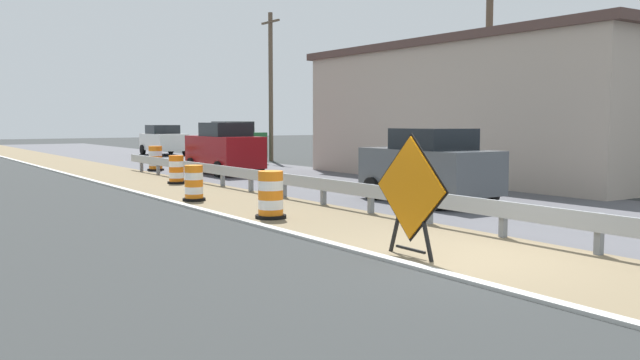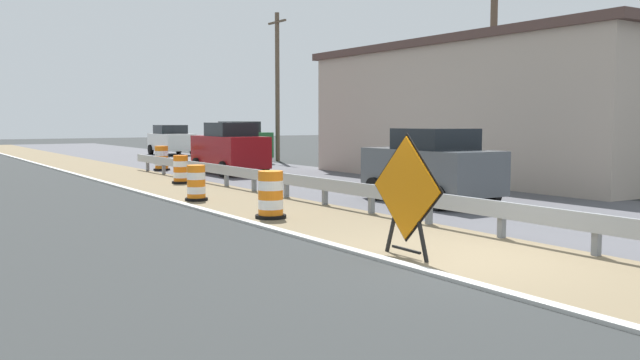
% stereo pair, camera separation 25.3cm
% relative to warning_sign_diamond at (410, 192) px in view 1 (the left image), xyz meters
% --- Properties ---
extents(ground_plane, '(160.00, 160.00, 0.00)m').
position_rel_warning_sign_diamond_xyz_m(ground_plane, '(0.79, -0.44, -1.07)').
color(ground_plane, '#2B2D2D').
extents(median_dirt_strip, '(3.28, 120.00, 0.01)m').
position_rel_warning_sign_diamond_xyz_m(median_dirt_strip, '(1.23, -0.44, -1.07)').
color(median_dirt_strip, '#706047').
rests_on(median_dirt_strip, ground).
extents(curb_near_edge, '(0.20, 120.00, 0.11)m').
position_rel_warning_sign_diamond_xyz_m(curb_near_edge, '(-0.51, -0.44, -1.06)').
color(curb_near_edge, '#ADADA8').
rests_on(curb_near_edge, ground).
extents(guardrail_median, '(0.18, 46.82, 0.71)m').
position_rel_warning_sign_diamond_xyz_m(guardrail_median, '(2.63, -1.64, -0.55)').
color(guardrail_median, '#999EA3').
rests_on(guardrail_median, ground).
extents(warning_sign_diamond, '(0.10, 1.78, 2.03)m').
position_rel_warning_sign_diamond_xyz_m(warning_sign_diamond, '(0.00, 0.00, 0.00)').
color(warning_sign_diamond, black).
rests_on(warning_sign_diamond, ground).
extents(traffic_barrel_nearest, '(0.71, 0.71, 1.08)m').
position_rel_warning_sign_diamond_xyz_m(traffic_barrel_nearest, '(0.27, 5.06, -0.58)').
color(traffic_barrel_nearest, orange).
rests_on(traffic_barrel_nearest, ground).
extents(traffic_barrel_close, '(0.63, 0.63, 0.99)m').
position_rel_warning_sign_diamond_xyz_m(traffic_barrel_close, '(0.18, 9.18, -0.62)').
color(traffic_barrel_close, orange).
rests_on(traffic_barrel_close, ground).
extents(traffic_barrel_mid, '(0.64, 0.64, 1.00)m').
position_rel_warning_sign_diamond_xyz_m(traffic_barrel_mid, '(1.74, 14.33, -0.62)').
color(traffic_barrel_mid, orange).
rests_on(traffic_barrel_mid, ground).
extents(traffic_barrel_far, '(0.74, 0.74, 1.10)m').
position_rel_warning_sign_diamond_xyz_m(traffic_barrel_far, '(3.36, 20.80, -0.57)').
color(traffic_barrel_far, orange).
rests_on(traffic_barrel_far, ground).
extents(car_lead_near_lane, '(2.07, 4.33, 2.14)m').
position_rel_warning_sign_diamond_xyz_m(car_lead_near_lane, '(5.03, 17.24, 0.00)').
color(car_lead_near_lane, maroon).
rests_on(car_lead_near_lane, ground).
extents(car_trailing_near_lane, '(2.13, 4.17, 2.18)m').
position_rel_warning_sign_diamond_xyz_m(car_trailing_near_lane, '(8.94, 24.15, 0.02)').
color(car_trailing_near_lane, '#195128').
rests_on(car_trailing_near_lane, ground).
extents(car_lead_far_lane, '(2.11, 4.09, 2.02)m').
position_rel_warning_sign_diamond_xyz_m(car_lead_far_lane, '(5.29, 5.21, -0.06)').
color(car_lead_far_lane, '#4C5156').
rests_on(car_lead_far_lane, ground).
extents(car_mid_far_lane, '(2.22, 4.15, 1.94)m').
position_rel_warning_sign_diamond_xyz_m(car_mid_far_lane, '(8.66, 33.68, -0.10)').
color(car_mid_far_lane, silver).
rests_on(car_mid_far_lane, ground).
extents(roadside_shop_near, '(7.55, 15.34, 5.22)m').
position_rel_warning_sign_diamond_xyz_m(roadside_shop_near, '(13.18, 10.05, 1.55)').
color(roadside_shop_near, '#AD9E8E').
rests_on(roadside_shop_near, ground).
extents(utility_pole_near, '(0.24, 1.80, 8.98)m').
position_rel_warning_sign_diamond_xyz_m(utility_pole_near, '(10.38, 7.81, 3.58)').
color(utility_pole_near, brown).
rests_on(utility_pole_near, ground).
extents(utility_pole_mid, '(0.24, 1.80, 8.06)m').
position_rel_warning_sign_diamond_xyz_m(utility_pole_mid, '(11.20, 24.12, 3.12)').
color(utility_pole_mid, brown).
rests_on(utility_pole_mid, ground).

